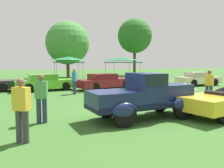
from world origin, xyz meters
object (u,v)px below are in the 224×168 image
feature_pickup_truck (144,96)px  spectator_by_row (74,80)px  spectator_between_cars (41,97)px  canopy_tent_center_field (68,59)px  show_car_cream (198,79)px  show_car_burgundy (104,82)px  canopy_tent_right_field (122,59)px  spectator_far_side (22,108)px  show_car_lime (45,83)px  spectator_near_truck (209,85)px

feature_pickup_truck → spectator_by_row: size_ratio=2.56×
spectator_between_cars → canopy_tent_center_field: 16.62m
show_car_cream → canopy_tent_center_field: (-10.67, 7.40, 1.82)m
show_car_burgundy → canopy_tent_right_field: (4.19, 6.80, 1.82)m
spectator_far_side → canopy_tent_right_field: bearing=61.0°
feature_pickup_truck → show_car_lime: 10.47m
show_car_burgundy → canopy_tent_right_field: bearing=58.3°
spectator_by_row → canopy_tent_center_field: 9.59m
spectator_by_row → canopy_tent_center_field: (0.94, 9.43, 1.51)m
spectator_by_row → spectator_between_cars: bearing=-108.6°
show_car_lime → feature_pickup_truck: bearing=-72.9°
spectator_near_truck → canopy_tent_center_field: 15.63m
show_car_cream → spectator_near_truck: bearing=-126.3°
spectator_by_row → canopy_tent_right_field: canopy_tent_right_field is taller
show_car_lime → show_car_cream: size_ratio=1.15×
show_car_lime → spectator_far_side: size_ratio=2.70×
spectator_by_row → spectator_far_side: bearing=-108.0°
show_car_lime → spectator_near_truck: spectator_near_truck is taller
show_car_burgundy → spectator_by_row: 3.43m
spectator_near_truck → canopy_tent_right_field: bearing=87.7°
spectator_by_row → canopy_tent_center_field: size_ratio=0.58×
show_car_burgundy → spectator_between_cars: size_ratio=2.82×
show_car_cream → feature_pickup_truck: bearing=-137.6°
feature_pickup_truck → canopy_tent_right_field: size_ratio=1.29×
show_car_burgundy → spectator_between_cars: spectator_between_cars is taller
feature_pickup_truck → canopy_tent_center_field: (-0.40, 16.79, 1.56)m
show_car_lime → spectator_between_cars: bearing=-93.3°
feature_pickup_truck → canopy_tent_center_field: 16.87m
show_car_lime → canopy_tent_right_field: (8.64, 6.25, 1.82)m
spectator_between_cars → canopy_tent_center_field: (3.23, 16.23, 1.51)m
feature_pickup_truck → spectator_near_truck: 5.45m
spectator_far_side → feature_pickup_truck: bearing=17.4°
show_car_lime → spectator_far_side: 11.37m
show_car_lime → canopy_tent_right_field: canopy_tent_right_field is taller
spectator_by_row → canopy_tent_right_field: size_ratio=0.51×
show_car_burgundy → feature_pickup_truck: bearing=-98.2°
show_car_lime → spectator_between_cars: (-0.54, -9.45, 0.31)m
feature_pickup_truck → spectator_between_cars: feature_pickup_truck is taller
spectator_near_truck → canopy_tent_right_field: 14.15m
canopy_tent_right_field → spectator_between_cars: bearing=-120.3°
feature_pickup_truck → spectator_between_cars: 3.67m
show_car_burgundy → show_car_cream: same height
feature_pickup_truck → canopy_tent_center_field: canopy_tent_center_field is taller
show_car_burgundy → canopy_tent_center_field: bearing=103.5°
show_car_burgundy → spectator_between_cars: bearing=-119.3°
spectator_far_side → canopy_tent_center_field: canopy_tent_center_field is taller
spectator_between_cars → canopy_tent_center_field: size_ratio=0.58×
spectator_near_truck → spectator_between_cars: size_ratio=1.00×
show_car_lime → spectator_near_truck: 11.24m
spectator_far_side → spectator_near_truck: bearing=20.9°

